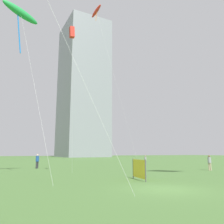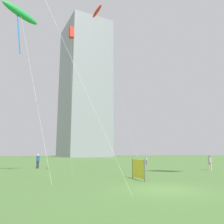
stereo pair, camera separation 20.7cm
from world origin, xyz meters
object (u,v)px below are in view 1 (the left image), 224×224
Objects in this scene: kite_flying_2 at (96,11)px; kite_flying_3 at (21,13)px; person_standing_4 at (37,160)px; distant_highrise_0 at (83,89)px; person_standing_3 at (145,159)px; event_banner at (139,169)px; person_standing_2 at (209,162)px; kite_flying_6 at (72,33)px.

kite_flying_2 is 35.51m from kite_flying_3.
distant_highrise_0 is (29.58, 74.08, 32.57)m from person_standing_4.
distant_highrise_0 reaches higher than person_standing_3.
event_banner is at bearing -107.70° from distant_highrise_0.
person_standing_2 is at bearing -1.20° from kite_flying_3.
kite_flying_3 is 0.22× the size of distant_highrise_0.
kite_flying_3 reaches higher than person_standing_3.
kite_flying_6 is (-12.01, -25.34, -21.25)m from kite_flying_2.
distant_highrise_0 reaches higher than kite_flying_6.
person_standing_2 is at bearing -100.55° from distant_highrise_0.
kite_flying_6 is 5.46× the size of event_banner.
distant_highrise_0 is at bearing 75.03° from event_banner.
kite_flying_2 is at bearing -149.18° from person_standing_4.
person_standing_2 is 20.70m from kite_flying_6.
person_standing_3 is at bearing -64.91° from kite_flying_2.
distant_highrise_0 is at bearing -125.83° from person_standing_4.
event_banner is at bearing -104.34° from kite_flying_2.
kite_flying_3 is 16.90m from event_banner.
person_standing_2 is 0.03× the size of distant_highrise_0.
kite_flying_3 is (-21.62, -13.36, 13.39)m from person_standing_3.
kite_flying_2 is at bearing 75.66° from event_banner.
kite_flying_2 is 0.53× the size of distant_highrise_0.
distant_highrise_0 is at bearing 74.72° from kite_flying_2.
person_standing_3 is 80.21m from distant_highrise_0.
kite_flying_3 is 93.88m from distant_highrise_0.
person_standing_3 is 28.73m from kite_flying_3.
person_standing_4 reaches higher than event_banner.
distant_highrise_0 reaches higher than event_banner.
person_standing_3 is at bearing 171.57° from person_standing_4.
person_standing_2 is at bearing -128.46° from person_standing_3.
person_standing_2 is 0.12× the size of kite_flying_3.
kite_flying_2 reaches higher than person_standing_2.
distant_highrise_0 reaches higher than kite_flying_2.
person_standing_2 is at bearing 131.81° from person_standing_4.
person_standing_2 is 0.13× the size of kite_flying_6.
distant_highrise_0 is at bearing 68.81° from kite_flying_3.
person_standing_4 is at bearing 72.63° from kite_flying_3.
distant_highrise_0 is (28.75, 86.63, 20.70)m from kite_flying_6.
person_standing_3 is 18.09m from person_standing_4.
kite_flying_6 is at bearing 79.72° from person_standing_4.
distant_highrise_0 reaches higher than kite_flying_3.
kite_flying_2 is (-4.91, 24.82, 33.17)m from person_standing_2.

